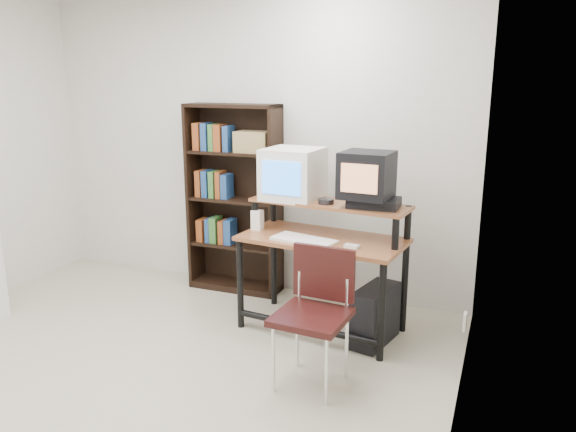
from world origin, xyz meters
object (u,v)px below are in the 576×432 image
at_px(computer_desk, 323,243).
at_px(bookshelf, 235,196).
at_px(crt_monitor, 293,174).
at_px(crt_tv, 367,175).
at_px(pc_tower, 375,315).
at_px(school_chair, 316,302).

xyz_separation_m(computer_desk, bookshelf, (-1.00, 0.53, 0.17)).
distance_m(crt_monitor, crt_tv, 0.62).
bearing_deg(pc_tower, crt_tv, 147.33).
xyz_separation_m(crt_tv, pc_tower, (0.13, -0.13, -1.01)).
relative_size(crt_tv, bookshelf, 0.22).
height_order(crt_tv, pc_tower, crt_tv).
bearing_deg(crt_monitor, school_chair, -57.00).
relative_size(crt_tv, school_chair, 0.43).
relative_size(crt_monitor, pc_tower, 1.00).
relative_size(crt_monitor, crt_tv, 1.21).
height_order(crt_tv, school_chair, crt_tv).
distance_m(pc_tower, school_chair, 0.77).
bearing_deg(pc_tower, computer_desk, -178.37).
relative_size(computer_desk, bookshelf, 0.76).
bearing_deg(bookshelf, school_chair, -47.06).
bearing_deg(pc_tower, crt_monitor, 174.96).
distance_m(crt_monitor, school_chair, 1.21).
bearing_deg(crt_tv, computer_desk, -167.56).
height_order(computer_desk, crt_tv, crt_tv).
bearing_deg(school_chair, pc_tower, 74.56).
distance_m(computer_desk, crt_monitor, 0.59).
distance_m(crt_tv, bookshelf, 1.44).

